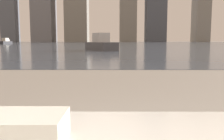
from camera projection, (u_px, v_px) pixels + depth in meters
towel_stack at (16, 129)px, 0.68m from camera, size 0.27×0.17×0.08m
harbor_water at (113, 44)px, 61.49m from camera, size 180.00×110.00×0.01m
harbor_boat_0 at (5, 42)px, 51.46m from camera, size 1.65×3.55×1.28m
harbor_boat_2 at (101, 44)px, 19.70m from camera, size 2.82×3.85×1.38m
harbor_boat_3 at (8, 42)px, 66.49m from camera, size 1.07×2.82×1.04m
skyline_tower_1 at (43, 0)px, 114.99m from camera, size 9.38×11.81×38.15m
skyline_tower_3 at (128, 12)px, 115.40m from camera, size 7.68×8.68×27.97m
skyline_tower_5 at (202, 2)px, 114.69m from camera, size 6.39×8.99×37.01m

